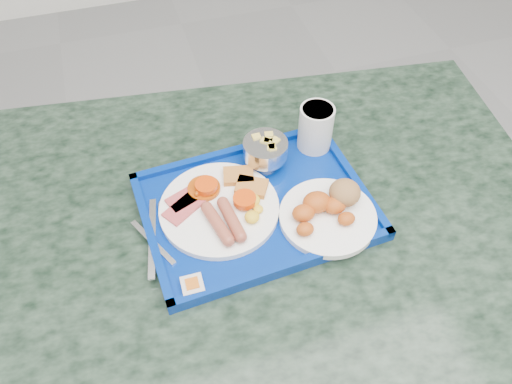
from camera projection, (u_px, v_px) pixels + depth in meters
table at (243, 274)px, 1.11m from camera, size 1.34×0.98×0.78m
tray at (256, 207)px, 0.97m from camera, size 0.45×0.34×0.03m
main_plate at (222, 206)px, 0.95m from camera, size 0.23×0.23×0.04m
bread_plate at (329, 210)px, 0.93m from camera, size 0.18×0.18×0.06m
fruit_bowl at (266, 150)px, 1.00m from camera, size 0.09×0.09×0.06m
juice_cup at (316, 126)px, 1.03m from camera, size 0.07×0.07×0.10m
spoon at (162, 216)px, 0.94m from camera, size 0.09×0.16×0.01m
knife at (152, 237)px, 0.91m from camera, size 0.04×0.18×0.00m
jam_packet at (193, 285)px, 0.84m from camera, size 0.04×0.04×0.01m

